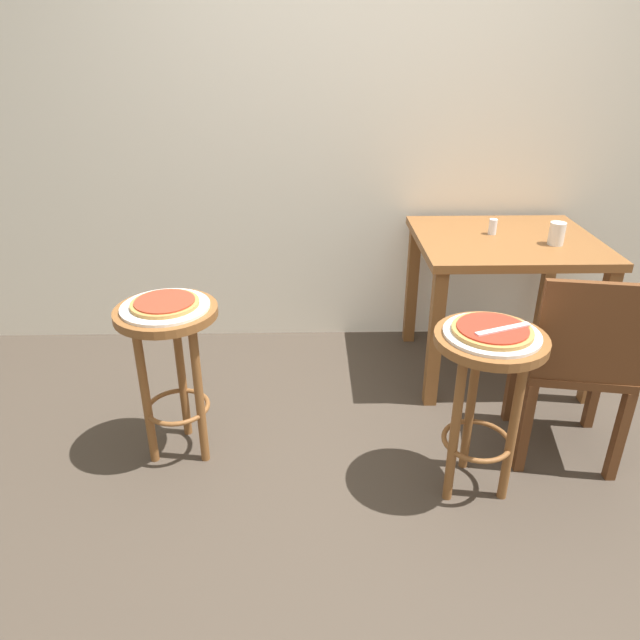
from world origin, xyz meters
TOP-DOWN VIEW (x-y plane):
  - ground_plane at (0.00, 0.00)m, footprint 6.00×6.00m
  - back_wall at (0.00, 1.65)m, footprint 6.00×0.10m
  - stool_foreground at (0.33, 0.24)m, footprint 0.40×0.40m
  - serving_plate_foreground at (0.33, 0.24)m, footprint 0.34×0.34m
  - pizza_foreground at (0.33, 0.24)m, footprint 0.28×0.28m
  - stool_middle at (-0.87, 0.49)m, footprint 0.40×0.40m
  - serving_plate_middle at (-0.87, 0.49)m, footprint 0.34×0.34m
  - pizza_middle at (-0.87, 0.49)m, footprint 0.26×0.26m
  - dining_table at (0.66, 1.17)m, footprint 0.87×0.76m
  - cup_near_edge at (0.86, 1.06)m, footprint 0.07×0.07m
  - condiment_shaker at (0.60, 1.22)m, footprint 0.04×0.04m
  - wooden_chair at (0.75, 0.42)m, footprint 0.46×0.46m
  - pizza_server_knife at (0.36, 0.22)m, footprint 0.21×0.10m

SIDE VIEW (x-z plane):
  - ground_plane at x=0.00m, z-range 0.00..0.00m
  - wooden_chair at x=0.75m, z-range 0.04..0.89m
  - stool_foreground at x=0.33m, z-range 0.17..0.85m
  - stool_middle at x=-0.87m, z-range 0.17..0.85m
  - dining_table at x=0.66m, z-range 0.25..0.98m
  - serving_plate_foreground at x=0.33m, z-range 0.68..0.69m
  - serving_plate_middle at x=-0.87m, z-range 0.68..0.69m
  - pizza_middle at x=-0.87m, z-range 0.69..0.71m
  - pizza_foreground at x=0.33m, z-range 0.69..0.71m
  - pizza_server_knife at x=0.36m, z-range 0.71..0.72m
  - condiment_shaker at x=0.60m, z-range 0.74..0.81m
  - cup_near_edge at x=0.86m, z-range 0.74..0.84m
  - back_wall at x=0.00m, z-range 0.00..3.00m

